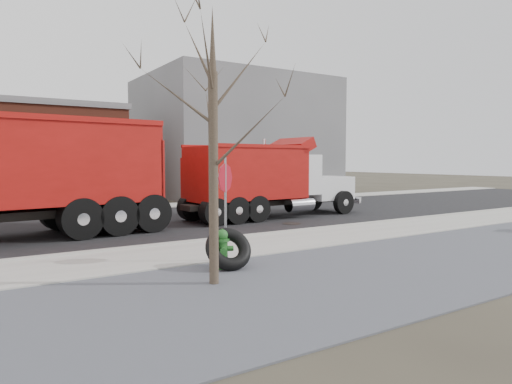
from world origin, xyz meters
TOP-DOWN VIEW (x-y plane):
  - ground at (0.00, 0.00)m, footprint 120.00×120.00m
  - gravel_verge at (0.00, -3.50)m, footprint 60.00×5.00m
  - sidewalk at (0.00, 0.25)m, footprint 60.00×2.50m
  - curb at (0.00, 1.55)m, footprint 60.00×0.15m
  - road at (0.00, 6.30)m, footprint 60.00×9.40m
  - far_sidewalk at (0.00, 12.00)m, footprint 60.00×2.00m
  - building_grey at (9.00, 18.00)m, footprint 12.00×10.00m
  - bare_tree at (-3.20, -2.60)m, footprint 3.20×3.20m
  - fire_hydrant at (-2.46, -1.55)m, footprint 0.49×0.49m
  - truck_tire at (-2.37, -1.67)m, footprint 1.13×0.98m
  - stop_sign at (-2.14, -1.11)m, footprint 0.58×0.41m
  - dump_truck_red_a at (3.29, 5.28)m, footprint 8.14×2.60m
  - dump_truck_red_b at (-5.92, 4.87)m, footprint 9.75×3.68m

SIDE VIEW (x-z plane):
  - ground at x=0.00m, z-range 0.00..0.00m
  - road at x=0.00m, z-range 0.00..0.02m
  - gravel_verge at x=0.00m, z-range 0.00..0.03m
  - sidewalk at x=0.00m, z-range 0.00..0.06m
  - far_sidewalk at x=0.00m, z-range 0.00..0.06m
  - curb at x=0.00m, z-range 0.00..0.11m
  - fire_hydrant at x=-2.46m, z-range -0.04..0.84m
  - truck_tire at x=-2.37m, z-range -0.04..0.94m
  - dump_truck_red_a at x=3.29m, z-range 0.03..3.30m
  - stop_sign at x=-2.14m, z-range 0.47..2.98m
  - dump_truck_red_b at x=-5.92m, z-range 0.03..4.05m
  - bare_tree at x=-3.20m, z-range 0.70..5.90m
  - building_grey at x=9.00m, z-range 0.00..8.00m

